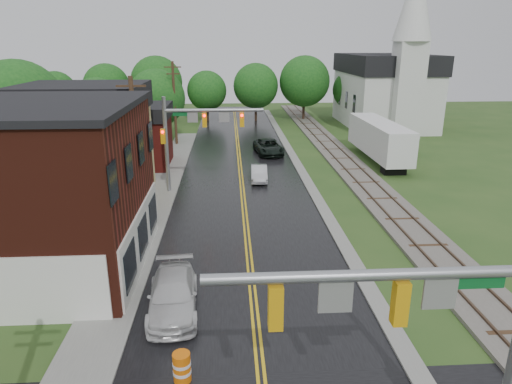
{
  "coord_description": "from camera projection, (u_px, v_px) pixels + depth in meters",
  "views": [
    {
      "loc": [
        -0.95,
        -6.49,
        10.92
      ],
      "look_at": [
        0.4,
        15.98,
        3.5
      ],
      "focal_mm": 32.0,
      "sensor_mm": 36.0,
      "label": 1
    }
  ],
  "objects": [
    {
      "name": "curb_right",
      "position": [
        297.0,
        163.0,
        43.11
      ],
      "size": [
        0.8,
        70.0,
        0.12
      ],
      "primitive_type": "cube",
      "color": "gray",
      "rests_on": "ground"
    },
    {
      "name": "traffic_signal_near",
      "position": [
        431.0,
        323.0,
        10.16
      ],
      "size": [
        7.34,
        0.3,
        7.2
      ],
      "color": "gray",
      "rests_on": "ground"
    },
    {
      "name": "tree_left_e",
      "position": [
        158.0,
        99.0,
        51.13
      ],
      "size": [
        6.4,
        6.4,
        8.16
      ],
      "color": "black",
      "rests_on": "ground"
    },
    {
      "name": "suv_dark",
      "position": [
        268.0,
        147.0,
        46.46
      ],
      "size": [
        3.08,
        5.59,
        1.48
      ],
      "primitive_type": "imported",
      "rotation": [
        0.0,
        0.0,
        0.12
      ],
      "color": "black",
      "rests_on": "ground"
    },
    {
      "name": "main_road",
      "position": [
        241.0,
        180.0,
        38.07
      ],
      "size": [
        10.0,
        90.0,
        0.02
      ],
      "primitive_type": "cube",
      "color": "black",
      "rests_on": "ground"
    },
    {
      "name": "utility_pole_b",
      "position": [
        136.0,
        146.0,
        28.62
      ],
      "size": [
        1.8,
        0.28,
        9.0
      ],
      "color": "#382616",
      "rests_on": "ground"
    },
    {
      "name": "sedan_silver",
      "position": [
        259.0,
        173.0,
        37.63
      ],
      "size": [
        1.46,
        3.77,
        1.23
      ],
      "primitive_type": "imported",
      "rotation": [
        0.0,
        0.0,
        -0.04
      ],
      "color": "silver",
      "rests_on": "ground"
    },
    {
      "name": "yellow_house",
      "position": [
        89.0,
        155.0,
        32.65
      ],
      "size": [
        8.0,
        7.0,
        6.4
      ],
      "primitive_type": "cube",
      "color": "tan",
      "rests_on": "ground"
    },
    {
      "name": "tree_left_c",
      "position": [
        99.0,
        110.0,
        45.26
      ],
      "size": [
        6.0,
        6.0,
        7.65
      ],
      "color": "black",
      "rests_on": "ground"
    },
    {
      "name": "construction_barrel",
      "position": [
        182.0,
        367.0,
        15.29
      ],
      "size": [
        0.74,
        0.74,
        1.07
      ],
      "primitive_type": "cylinder",
      "rotation": [
        0.0,
        0.0,
        -0.26
      ],
      "color": "#DD6209",
      "rests_on": "ground"
    },
    {
      "name": "traffic_signal_far",
      "position": [
        195.0,
        127.0,
        33.47
      ],
      "size": [
        7.34,
        0.43,
        7.2
      ],
      "color": "gray",
      "rests_on": "ground"
    },
    {
      "name": "sidewalk_left",
      "position": [
        158.0,
        201.0,
        32.98
      ],
      "size": [
        2.4,
        50.0,
        0.12
      ],
      "primitive_type": "cube",
      "color": "gray",
      "rests_on": "ground"
    },
    {
      "name": "tree_left_b",
      "position": [
        21.0,
        109.0,
        37.07
      ],
      "size": [
        7.6,
        7.6,
        9.69
      ],
      "color": "black",
      "rests_on": "ground"
    },
    {
      "name": "semi_trailer",
      "position": [
        379.0,
        138.0,
        43.21
      ],
      "size": [
        2.76,
        11.95,
        3.78
      ],
      "color": "black",
      "rests_on": "ground"
    },
    {
      "name": "darkred_building",
      "position": [
        130.0,
        143.0,
        41.55
      ],
      "size": [
        7.0,
        6.0,
        4.4
      ],
      "primitive_type": "cube",
      "color": "#3F0F0C",
      "rests_on": "ground"
    },
    {
      "name": "utility_pole_c",
      "position": [
        175.0,
        102.0,
        49.48
      ],
      "size": [
        1.8,
        0.28,
        9.0
      ],
      "color": "#382616",
      "rests_on": "ground"
    },
    {
      "name": "pickup_white",
      "position": [
        173.0,
        295.0,
        19.32
      ],
      "size": [
        2.36,
        5.12,
        1.45
      ],
      "primitive_type": "imported",
      "rotation": [
        0.0,
        0.0,
        0.07
      ],
      "color": "silver",
      "rests_on": "ground"
    },
    {
      "name": "church",
      "position": [
        388.0,
        83.0,
        59.88
      ],
      "size": [
        10.4,
        18.4,
        20.0
      ],
      "color": "silver",
      "rests_on": "ground"
    },
    {
      "name": "railroad",
      "position": [
        345.0,
        162.0,
        43.34
      ],
      "size": [
        3.2,
        80.0,
        0.3
      ],
      "color": "#59544C",
      "rests_on": "ground"
    }
  ]
}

